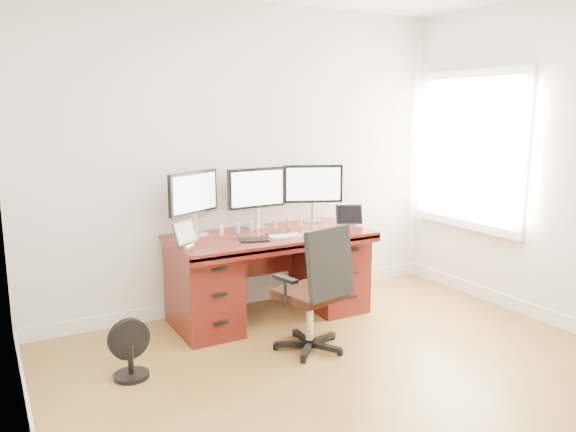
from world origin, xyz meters
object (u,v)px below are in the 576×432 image
office_chair (314,310)px  floor_fan (130,350)px  keyboard (285,236)px  desk (269,272)px  monitor_center (257,190)px

office_chair → floor_fan: (-1.30, 0.22, -0.12)m
keyboard → office_chair: bearing=-91.4°
desk → keyboard: 0.41m
floor_fan → keyboard: (1.38, 0.36, 0.56)m
desk → keyboard: bearing=-77.5°
desk → office_chair: (-0.03, -0.79, -0.09)m
monitor_center → keyboard: (0.05, -0.44, -0.33)m
floor_fan → monitor_center: monitor_center is taller
monitor_center → keyboard: monitor_center is taller
desk → office_chair: 0.80m
floor_fan → monitor_center: (1.34, 0.80, 0.89)m
office_chair → floor_fan: office_chair is taller
desk → monitor_center: (0.00, 0.24, 0.68)m
monitor_center → floor_fan: bearing=-151.4°
office_chair → monitor_center: 1.28m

